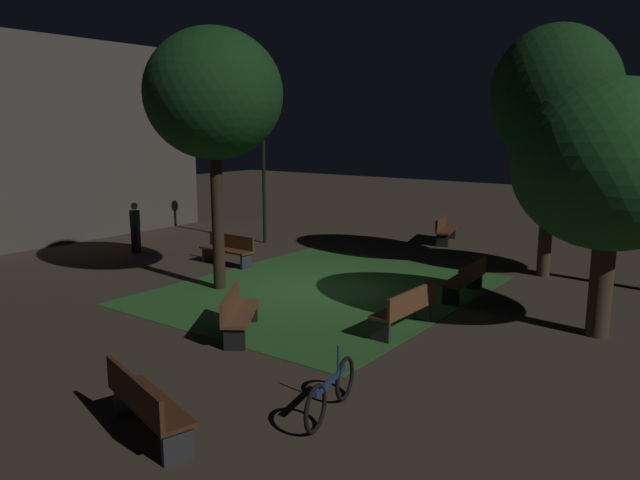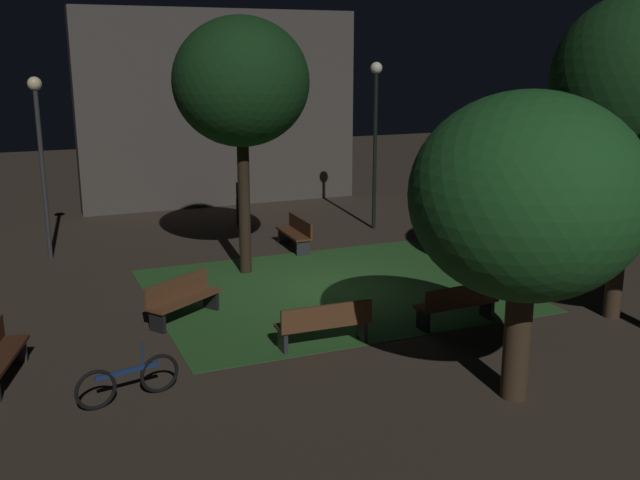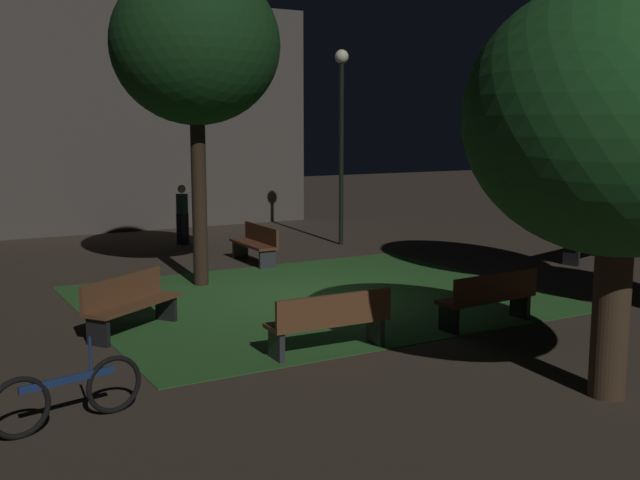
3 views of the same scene
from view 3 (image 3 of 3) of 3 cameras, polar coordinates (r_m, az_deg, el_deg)
name	(u,v)px [view 3 (image 3 of 3)]	position (r m, az deg, el deg)	size (l,w,h in m)	color
ground_plane	(311,297)	(14.19, -0.72, -4.34)	(60.00, 60.00, 0.00)	#3D3328
grass_lawn	(314,298)	(14.12, -0.43, -4.38)	(8.18, 6.78, 0.01)	#2D6028
bench_lawn_edge	(330,320)	(10.64, 0.78, -6.09)	(1.81, 0.53, 0.88)	brown
bench_path_side	(490,297)	(12.36, 12.71, -4.21)	(1.83, 0.59, 0.88)	#512D19
bench_front_left	(130,302)	(12.09, -14.19, -4.56)	(1.76, 1.41, 0.88)	brown
bench_corner	(585,241)	(18.98, 19.39, -0.05)	(1.86, 0.94, 0.88)	#512D19
bench_by_lamp	(256,243)	(17.68, -4.86, -0.19)	(0.53, 1.81, 0.88)	#512D19
tree_back_left	(196,46)	(15.19, -9.39, 14.27)	(3.28, 3.28, 6.28)	#2D2116
tree_near_wall	(623,118)	(9.25, 21.90, 8.53)	(3.60, 3.60, 4.88)	#423021
lamp_post_path_center	(341,116)	(20.20, 1.63, 9.36)	(0.36, 0.36, 5.16)	black
bicycle	(69,394)	(8.64, -18.45, -11.02)	(1.68, 0.43, 0.93)	black
pedestrian	(182,213)	(20.76, -10.38, 2.03)	(0.34, 0.32, 1.61)	black
building_wall_backdrop	(153,117)	(24.07, -12.50, 9.10)	(10.12, 0.80, 6.93)	#4C4742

